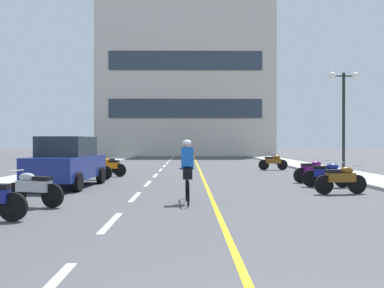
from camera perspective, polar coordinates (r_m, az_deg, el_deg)
ground_plane at (r=23.69m, az=0.48°, el=-3.65°), size 140.00×140.00×0.00m
curb_left at (r=27.52m, az=-14.83°, el=-2.98°), size 2.40×72.00×0.12m
curb_right at (r=27.75m, az=15.41°, el=-2.95°), size 2.40×72.00×0.12m
lane_dash_1 at (r=8.92m, az=-10.81°, el=-10.27°), size 0.14×2.20×0.01m
lane_dash_2 at (r=12.83m, az=-7.62°, el=-7.02°), size 0.14×2.20×0.01m
lane_dash_3 at (r=16.78m, az=-5.94°, el=-5.28°), size 0.14×2.20×0.01m
lane_dash_4 at (r=20.75m, az=-4.91°, el=-4.21°), size 0.14×2.20×0.01m
lane_dash_5 at (r=24.73m, az=-4.21°, el=-3.48°), size 0.14×2.20×0.01m
lane_dash_6 at (r=28.72m, az=-3.71°, el=-2.95°), size 0.14×2.20×0.01m
lane_dash_7 at (r=32.71m, az=-3.33°, el=-2.55°), size 0.14×2.20×0.01m
lane_dash_8 at (r=36.70m, az=-3.03°, el=-2.23°), size 0.14×2.20×0.01m
lane_dash_9 at (r=40.69m, az=-2.79°, el=-1.98°), size 0.14×2.20×0.01m
lane_dash_10 at (r=44.69m, az=-2.60°, el=-1.78°), size 0.14×2.20×0.01m
lane_dash_11 at (r=48.68m, az=-2.43°, el=-1.60°), size 0.14×2.20×0.01m
centre_line_yellow at (r=26.69m, az=0.89°, el=-3.20°), size 0.12×66.00×0.01m
office_building at (r=52.53m, az=-0.86°, el=8.29°), size 20.46×8.91×17.85m
street_lamp_mid at (r=21.71m, az=19.64°, el=5.73°), size 1.46×0.36×4.85m
parked_car_near at (r=15.97m, az=-16.38°, el=-2.29°), size 2.15×4.31×1.82m
motorcycle_2 at (r=11.49m, az=-20.47°, el=-5.54°), size 1.65×0.77×0.92m
motorcycle_3 at (r=14.13m, az=19.31°, el=-4.44°), size 1.70×0.60×0.92m
motorcycle_4 at (r=16.05m, az=17.61°, el=-3.87°), size 1.68×0.66×0.92m
motorcycle_5 at (r=17.78m, az=15.83°, el=-3.46°), size 1.64×0.80×0.92m
motorcycle_6 at (r=18.93m, az=-13.11°, el=-3.22°), size 1.69×0.62×0.92m
motorcycle_7 at (r=20.47m, az=-11.04°, el=-2.96°), size 1.66×0.73×0.92m
motorcycle_8 at (r=22.05m, az=-11.54°, el=-2.72°), size 1.67×0.68×0.92m
motorcycle_9 at (r=25.00m, az=10.83°, el=-2.36°), size 1.70×0.60×0.92m
cyclist_rider at (r=11.44m, az=-0.63°, el=-3.46°), size 0.42×1.77×1.71m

